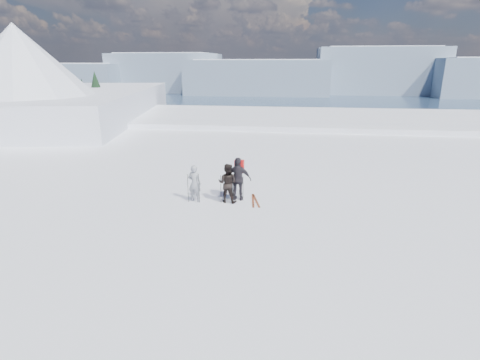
# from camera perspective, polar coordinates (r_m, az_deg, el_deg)

# --- Properties ---
(lake_basin) EXTENTS (820.00, 820.00, 71.62)m
(lake_basin) POSITION_cam_1_polar(r_m,az_deg,el_deg) (43.39, 6.70, 0.60)
(lake_basin) COLOR white
(lake_basin) RESTS_ON ground
(far_mountain_range) EXTENTS (770.00, 110.00, 53.00)m
(far_mountain_range) POSITION_cam_1_polar(r_m,az_deg,el_deg) (467.40, 11.77, 15.57)
(far_mountain_range) COLOR slate
(far_mountain_range) RESTS_ON ground
(near_ridge) EXTENTS (31.37, 35.68, 25.62)m
(near_ridge) POSITION_cam_1_polar(r_m,az_deg,el_deg) (49.96, -25.42, 4.81)
(near_ridge) COLOR white
(near_ridge) RESTS_ON ground
(skier_grey) EXTENTS (0.70, 0.54, 1.70)m
(skier_grey) POSITION_cam_1_polar(r_m,az_deg,el_deg) (16.92, -6.94, -0.51)
(skier_grey) COLOR gray
(skier_grey) RESTS_ON ground
(skier_dark) EXTENTS (0.95, 0.79, 1.79)m
(skier_dark) POSITION_cam_1_polar(r_m,az_deg,el_deg) (16.70, -1.93, -0.47)
(skier_dark) COLOR black
(skier_dark) RESTS_ON ground
(skier_pack) EXTENTS (1.19, 0.53, 2.00)m
(skier_pack) POSITION_cam_1_polar(r_m,az_deg,el_deg) (16.90, -0.25, 0.13)
(skier_pack) COLOR black
(skier_pack) RESTS_ON ground
(backpack) EXTENTS (0.43, 0.25, 0.58)m
(backpack) POSITION_cam_1_polar(r_m,az_deg,el_deg) (16.80, -0.11, 4.59)
(backpack) COLOR red
(backpack) RESTS_ON skier_pack
(ski_poles) EXTENTS (2.46, 0.52, 1.35)m
(ski_poles) POSITION_cam_1_polar(r_m,az_deg,el_deg) (16.81, -3.28, -1.32)
(ski_poles) COLOR black
(ski_poles) RESTS_ON ground
(skis_loose) EXTENTS (0.55, 1.70, 0.03)m
(skis_loose) POSITION_cam_1_polar(r_m,az_deg,el_deg) (17.12, 2.24, -3.14)
(skis_loose) COLOR black
(skis_loose) RESTS_ON ground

